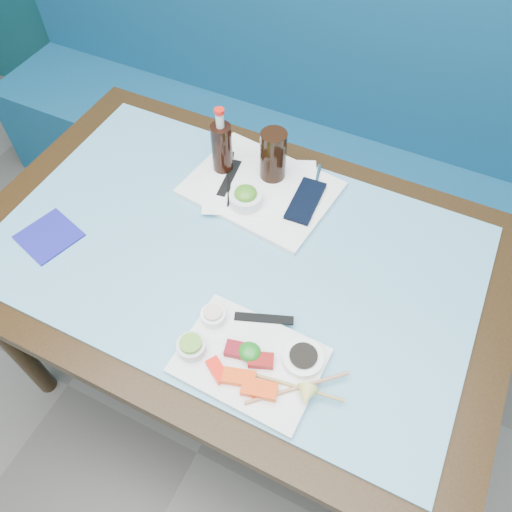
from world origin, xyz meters
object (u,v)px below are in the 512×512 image
at_px(booth_bench, 332,159).
at_px(cola_glass, 273,155).
at_px(dining_table, 236,270).
at_px(sashimi_plate, 250,361).
at_px(cola_bottle_body, 222,150).
at_px(serving_tray, 261,188).
at_px(seaweed_bowl, 246,199).
at_px(blue_napkin, 49,236).

height_order(booth_bench, cola_glass, booth_bench).
xyz_separation_m(booth_bench, cola_glass, (-0.02, -0.56, 0.47)).
height_order(dining_table, sashimi_plate, sashimi_plate).
bearing_deg(sashimi_plate, cola_bottle_body, 125.61).
xyz_separation_m(serving_tray, cola_bottle_body, (-0.13, 0.02, 0.07)).
bearing_deg(dining_table, serving_tray, 97.78).
relative_size(seaweed_bowl, cola_glass, 0.60).
relative_size(serving_tray, cola_bottle_body, 2.40).
relative_size(cola_bottle_body, blue_napkin, 1.20).
bearing_deg(serving_tray, cola_bottle_body, 178.55).
bearing_deg(sashimi_plate, seaweed_bowl, 119.63).
bearing_deg(dining_table, booth_bench, 90.00).
bearing_deg(blue_napkin, serving_tray, 42.59).
bearing_deg(cola_glass, booth_bench, 87.93).
xyz_separation_m(cola_glass, cola_bottle_body, (-0.14, -0.03, -0.01)).
bearing_deg(sashimi_plate, booth_bench, 100.93).
relative_size(booth_bench, serving_tray, 7.60).
relative_size(booth_bench, cola_glass, 19.91).
bearing_deg(booth_bench, blue_napkin, -114.44).
height_order(seaweed_bowl, cola_glass, cola_glass).
relative_size(sashimi_plate, seaweed_bowl, 3.40).
distance_m(booth_bench, cola_bottle_body, 0.77).
bearing_deg(cola_glass, blue_napkin, -134.34).
xyz_separation_m(booth_bench, dining_table, (0.00, -0.84, 0.29)).
relative_size(dining_table, blue_napkin, 10.23).
bearing_deg(serving_tray, cola_glass, 86.96).
xyz_separation_m(seaweed_bowl, cola_bottle_body, (-0.12, 0.10, 0.05)).
distance_m(seaweed_bowl, blue_napkin, 0.53).
distance_m(sashimi_plate, blue_napkin, 0.64).
relative_size(sashimi_plate, cola_glass, 2.04).
height_order(sashimi_plate, serving_tray, same).
bearing_deg(seaweed_bowl, sashimi_plate, -62.37).
bearing_deg(dining_table, sashimi_plate, -56.42).
height_order(serving_tray, seaweed_bowl, seaweed_bowl).
bearing_deg(seaweed_bowl, cola_glass, 81.25).
distance_m(dining_table, blue_napkin, 0.50).
xyz_separation_m(booth_bench, sashimi_plate, (0.17, -1.10, 0.39)).
bearing_deg(cola_bottle_body, sashimi_plate, -56.39).
relative_size(sashimi_plate, cola_bottle_body, 1.86).
bearing_deg(blue_napkin, cola_bottle_body, 54.23).
height_order(cola_glass, blue_napkin, cola_glass).
height_order(booth_bench, serving_tray, booth_bench).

